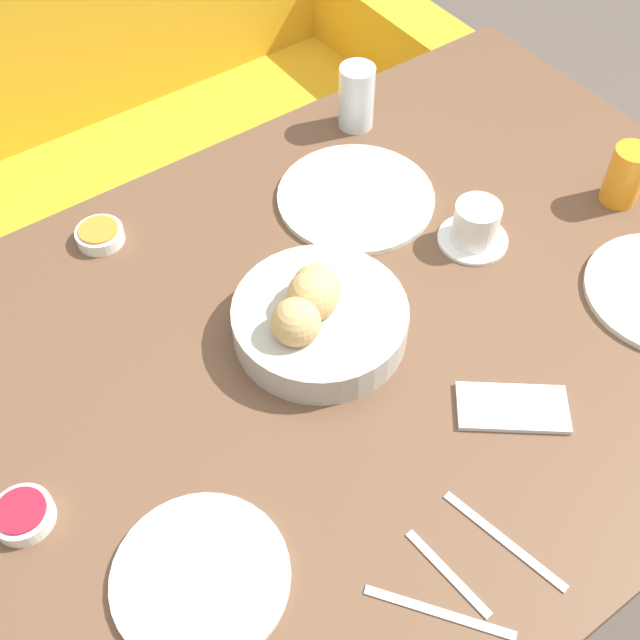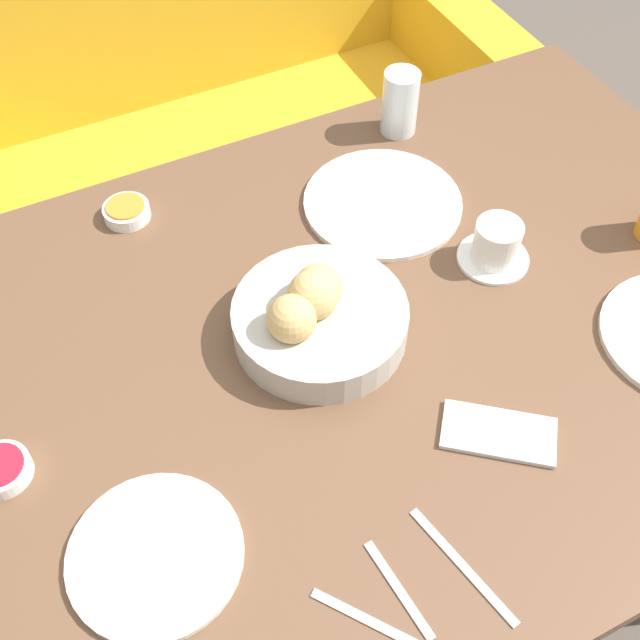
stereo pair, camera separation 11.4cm
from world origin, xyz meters
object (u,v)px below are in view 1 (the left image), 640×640
Objects in this scene: jam_bowl_berry at (23,515)px; juice_glass at (626,175)px; plate_far_center at (356,197)px; fork_silver at (504,540)px; coffee_cup at (475,226)px; jam_bowl_honey at (100,235)px; cell_phone at (512,408)px; couch at (160,161)px; bread_basket at (317,317)px; knife_silver at (439,613)px; spoon_coffee at (448,573)px; water_tumbler at (356,97)px; plate_near_left at (201,577)px.

juice_glass is at bearing -1.73° from jam_bowl_berry.
fork_silver is at bearing -110.34° from plate_far_center.
coffee_cup is 1.48× the size of jam_bowl_honey.
juice_glass is 1.35× the size of jam_bowl_berry.
cell_phone is at bearing -122.59° from coffee_cup.
couch is 1.45m from fork_silver.
jam_bowl_honey is 0.47× the size of cell_phone.
bread_basket is 1.44× the size of fork_silver.
bread_basket is at bearing -64.02° from jam_bowl_honey.
knife_silver is at bearing -149.87° from cell_phone.
fork_silver is 0.08m from spoon_coffee.
water_tumbler is 0.35m from coffee_cup.
couch is 0.90m from plate_far_center.
jam_bowl_honey is 0.43× the size of fork_silver.
jam_bowl_honey is at bearing -120.42° from couch.
bread_basket is at bearing -178.32° from coffee_cup.
water_tumbler reaches higher than knife_silver.
plate_near_left is 0.88m from water_tumbler.
juice_glass is 0.91× the size of coffee_cup.
jam_bowl_berry is 0.43× the size of fork_silver.
bread_basket is 2.24× the size of coffee_cup.
couch is at bearing 110.48° from juice_glass.
water_tumbler is 0.89m from jam_bowl_berry.
bread_basket is 3.31× the size of jam_bowl_honey.
jam_bowl_honey is at bearing 157.60° from plate_far_center.
jam_bowl_honey reaches higher than plate_near_left.
jam_bowl_berry is at bearing -154.36° from water_tumbler.
bread_basket is at bearing -133.51° from water_tumbler.
knife_silver is (0.34, -0.38, -0.01)m from jam_bowl_berry.
juice_glass is 1.35× the size of jam_bowl_honey.
water_tumbler reaches higher than jam_bowl_berry.
spoon_coffee is at bearing -151.20° from cell_phone.
jam_bowl_honey is 0.74m from spoon_coffee.
jam_bowl_berry is at bearing 158.85° from cell_phone.
knife_silver is at bearing -86.06° from jam_bowl_honey.
plate_far_center is 2.23× the size of water_tumbler.
coffee_cup is at bearing -35.56° from jam_bowl_honey.
water_tumbler reaches higher than cell_phone.
knife_silver is (-0.43, -0.42, -0.03)m from coffee_cup.
couch is 18.43× the size of jam_bowl_honey.
couch reaches higher than jam_bowl_berry.
plate_near_left is at bearing 151.90° from fork_silver.
couch is 12.46× the size of coffee_cup.
couch is at bearing 77.36° from knife_silver.
couch is 0.81m from water_tumbler.
spoon_coffee is at bearing -34.23° from plate_near_left.
jam_bowl_berry is at bearing -161.87° from plate_far_center.
water_tumbler is (0.12, 0.16, 0.05)m from plate_far_center.
jam_bowl_berry is at bearing 131.59° from knife_silver.
jam_bowl_honey is at bearing 115.98° from bread_basket.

